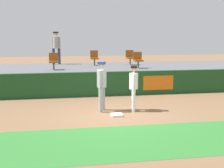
# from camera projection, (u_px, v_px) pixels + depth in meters

# --- Properties ---
(ground_plane) EXTENTS (60.00, 60.00, 0.00)m
(ground_plane) POSITION_uv_depth(u_px,v_px,m) (118.00, 115.00, 11.15)
(ground_plane) COLOR brown
(grass_foreground_strip) EXTENTS (18.00, 2.80, 0.01)m
(grass_foreground_strip) POSITION_uv_depth(u_px,v_px,m) (137.00, 141.00, 8.52)
(grass_foreground_strip) COLOR #2D722D
(grass_foreground_strip) RESTS_ON ground_plane
(first_base) EXTENTS (0.40, 0.40, 0.08)m
(first_base) POSITION_uv_depth(u_px,v_px,m) (117.00, 115.00, 11.06)
(first_base) COLOR white
(first_base) RESTS_ON ground_plane
(player_fielder_home) EXTENTS (0.42, 0.52, 1.72)m
(player_fielder_home) POSITION_uv_depth(u_px,v_px,m) (134.00, 85.00, 11.68)
(player_fielder_home) COLOR white
(player_fielder_home) RESTS_ON ground_plane
(player_runner_visitor) EXTENTS (0.47, 0.49, 1.88)m
(player_runner_visitor) POSITION_uv_depth(u_px,v_px,m) (102.00, 83.00, 11.61)
(player_runner_visitor) COLOR #9EA3AD
(player_runner_visitor) RESTS_ON ground_plane
(field_wall) EXTENTS (18.00, 0.26, 1.15)m
(field_wall) POSITION_uv_depth(u_px,v_px,m) (103.00, 84.00, 14.57)
(field_wall) COLOR #19471E
(field_wall) RESTS_ON ground_plane
(bleacher_platform) EXTENTS (18.00, 4.80, 1.12)m
(bleacher_platform) POSITION_uv_depth(u_px,v_px,m) (96.00, 77.00, 17.07)
(bleacher_platform) COLOR #59595E
(bleacher_platform) RESTS_ON ground_plane
(seat_front_left) EXTENTS (0.45, 0.44, 0.84)m
(seat_front_left) POSITION_uv_depth(u_px,v_px,m) (54.00, 60.00, 15.41)
(seat_front_left) COLOR #4C4C51
(seat_front_left) RESTS_ON bleacher_platform
(seat_front_right) EXTENTS (0.46, 0.44, 0.84)m
(seat_front_right) POSITION_uv_depth(u_px,v_px,m) (138.00, 59.00, 16.16)
(seat_front_right) COLOR #4C4C51
(seat_front_right) RESTS_ON bleacher_platform
(seat_back_center) EXTENTS (0.44, 0.44, 0.84)m
(seat_back_center) POSITION_uv_depth(u_px,v_px,m) (94.00, 57.00, 17.55)
(seat_back_center) COLOR #4C4C51
(seat_back_center) RESTS_ON bleacher_platform
(seat_back_right) EXTENTS (0.46, 0.44, 0.84)m
(seat_back_right) POSITION_uv_depth(u_px,v_px,m) (130.00, 57.00, 17.91)
(seat_back_right) COLOR #4C4C51
(seat_back_right) RESTS_ON bleacher_platform
(spectator_hooded) EXTENTS (0.51, 0.45, 1.90)m
(spectator_hooded) POSITION_uv_depth(u_px,v_px,m) (56.00, 45.00, 18.14)
(spectator_hooded) COLOR #33384C
(spectator_hooded) RESTS_ON bleacher_platform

